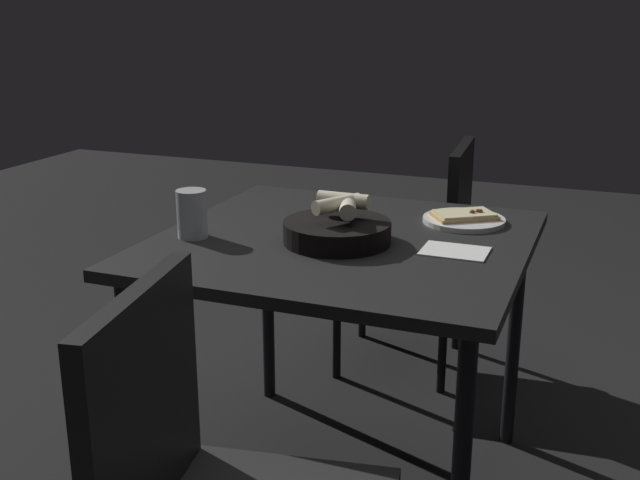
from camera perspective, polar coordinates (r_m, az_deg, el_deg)
dining_table at (r=2.05m, az=1.67°, el=-1.69°), size 0.93×0.91×0.73m
pizza_plate at (r=2.20m, az=10.43°, el=1.53°), size 0.23×0.23×0.04m
bread_basket at (r=1.98m, az=1.30°, el=0.83°), size 0.27×0.27×0.12m
beer_glass at (r=2.04m, az=-9.28°, el=1.71°), size 0.08×0.08×0.12m
napkin at (r=1.94m, az=9.77°, el=-0.81°), size 0.16×0.12×0.00m
chair_far at (r=2.84m, az=7.56°, el=-0.18°), size 0.47×0.47×0.84m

